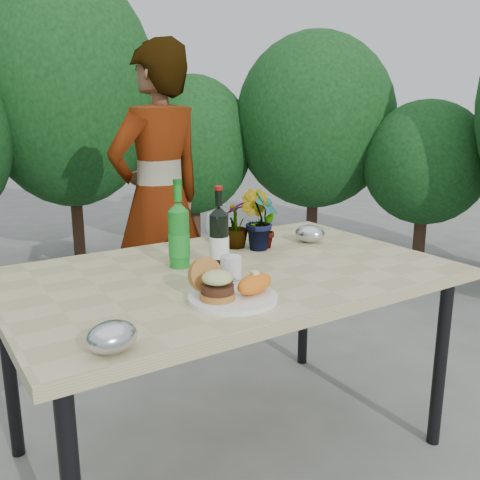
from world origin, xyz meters
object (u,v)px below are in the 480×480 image
dinner_plate (233,298)px  person (159,200)px  patio_table (228,285)px  wine_bottle (219,238)px

dinner_plate → person: bearing=74.8°
patio_table → person: person is taller
wine_bottle → person: (0.22, 1.01, -0.02)m
patio_table → wine_bottle: (-0.01, 0.04, 0.17)m
person → dinner_plate: bearing=61.5°
dinner_plate → person: person is taller
patio_table → wine_bottle: wine_bottle is taller
dinner_plate → wine_bottle: size_ratio=0.91×
wine_bottle → person: 1.04m
wine_bottle → dinner_plate: bearing=-102.7°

